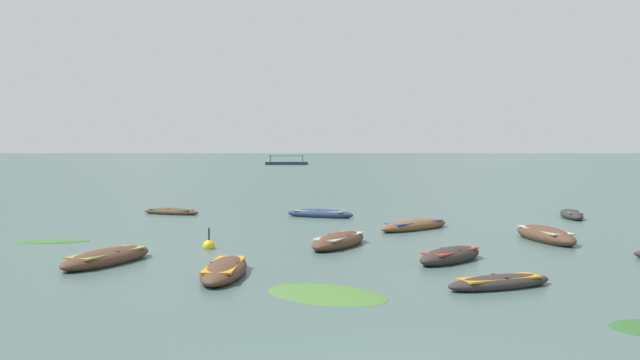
# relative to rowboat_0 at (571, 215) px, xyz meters

# --- Properties ---
(ground_plane) EXTENTS (6000.00, 6000.00, 0.00)m
(ground_plane) POSITION_rel_rowboat_0_xyz_m (-12.53, 1474.13, -0.18)
(ground_plane) COLOR #425B56
(mountain_1) EXTENTS (1036.25, 1036.25, 268.49)m
(mountain_1) POSITION_rel_rowboat_0_xyz_m (-764.81, 2017.57, 134.07)
(mountain_1) COLOR slate
(mountain_1) RESTS_ON ground
(mountain_2) EXTENTS (1195.27, 1195.27, 374.93)m
(mountain_2) POSITION_rel_rowboat_0_xyz_m (-92.61, 1769.38, 187.29)
(mountain_2) COLOR #4C5B56
(mountain_2) RESTS_ON ground
(mountain_3) EXTENTS (1299.95, 1299.95, 450.28)m
(mountain_3) POSITION_rel_rowboat_0_xyz_m (802.70, 1922.50, 224.96)
(mountain_3) COLOR #56665B
(mountain_3) RESTS_ON ground
(rowboat_0) EXTENTS (1.58, 3.74, 0.56)m
(rowboat_0) POSITION_rel_rowboat_0_xyz_m (0.00, 0.00, 0.00)
(rowboat_0) COLOR #2D2826
(rowboat_0) RESTS_ON ground
(rowboat_1) EXTENTS (2.60, 4.08, 0.59)m
(rowboat_1) POSITION_rel_rowboat_0_xyz_m (-19.95, -14.10, 0.01)
(rowboat_1) COLOR #4C3323
(rowboat_1) RESTS_ON ground
(rowboat_2) EXTENTS (1.76, 4.42, 0.71)m
(rowboat_2) POSITION_rel_rowboat_0_xyz_m (-4.47, -8.91, 0.04)
(rowboat_2) COLOR #4C3323
(rowboat_2) RESTS_ON ground
(rowboat_3) EXTENTS (1.28, 3.96, 0.55)m
(rowboat_3) POSITION_rel_rowboat_0_xyz_m (-16.01, -16.23, -0.00)
(rowboat_3) COLOR #4C3323
(rowboat_3) RESTS_ON ground
(rowboat_5) EXTENTS (2.89, 3.02, 0.58)m
(rowboat_5) POSITION_rel_rowboat_0_xyz_m (-9.17, -13.81, 0.01)
(rowboat_5) COLOR #2D2826
(rowboat_5) RESTS_ON ground
(rowboat_6) EXTENTS (2.78, 4.05, 0.63)m
(rowboat_6) POSITION_rel_rowboat_0_xyz_m (-12.59, -10.37, 0.02)
(rowboat_6) COLOR #4C3323
(rowboat_6) RESTS_ON ground
(rowboat_7) EXTENTS (3.56, 2.14, 0.44)m
(rowboat_7) POSITION_rel_rowboat_0_xyz_m (-21.42, 2.22, -0.04)
(rowboat_7) COLOR #4C3323
(rowboat_7) RESTS_ON ground
(rowboat_8) EXTENTS (3.19, 1.98, 0.42)m
(rowboat_8) POSITION_rel_rowboat_0_xyz_m (-8.74, -17.87, -0.04)
(rowboat_8) COLOR #2D2826
(rowboat_8) RESTS_ON ground
(rowboat_10) EXTENTS (3.98, 3.81, 0.57)m
(rowboat_10) POSITION_rel_rowboat_0_xyz_m (-9.01, -5.11, 0.00)
(rowboat_10) COLOR brown
(rowboat_10) RESTS_ON ground
(rowboat_11) EXTENTS (3.84, 2.40, 0.55)m
(rowboat_11) POSITION_rel_rowboat_0_xyz_m (-13.18, 0.52, -0.00)
(rowboat_11) COLOR navy
(rowboat_11) RESTS_ON ground
(ferry_0) EXTENTS (10.88, 4.62, 2.54)m
(ferry_0) POSITION_rel_rowboat_0_xyz_m (-20.43, 135.40, 0.27)
(ferry_0) COLOR navy
(ferry_0) RESTS_ON ground
(mooring_buoy) EXTENTS (0.44, 0.44, 0.88)m
(mooring_buoy) POSITION_rel_rowboat_0_xyz_m (-17.28, -10.91, -0.08)
(mooring_buoy) COLOR yellow
(mooring_buoy) RESTS_ON ground
(weed_patch_1) EXTENTS (3.96, 3.83, 0.14)m
(weed_patch_1) POSITION_rel_rowboat_0_xyz_m (-13.20, -18.66, -0.18)
(weed_patch_1) COLOR #477033
(weed_patch_1) RESTS_ON ground
(weed_patch_3) EXTENTS (2.93, 1.59, 0.14)m
(weed_patch_3) POSITION_rel_rowboat_0_xyz_m (-23.61, -9.06, -0.18)
(weed_patch_3) COLOR #38662D
(weed_patch_3) RESTS_ON ground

